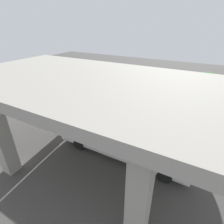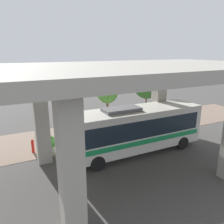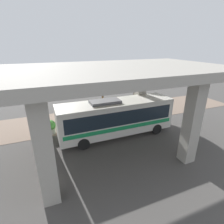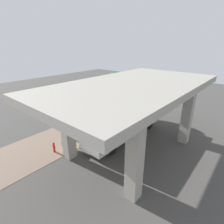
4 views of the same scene
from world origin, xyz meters
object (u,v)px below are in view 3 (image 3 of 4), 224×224
Objects in this scene: planter_back at (109,113)px; street_tree_near at (102,83)px; bus at (116,116)px; fire_hydrant at (39,128)px; planter_middle at (50,127)px; street_tree_far at (135,77)px; planter_front at (68,119)px.

street_tree_near reaches higher than planter_back.
bus reaches higher than fire_hydrant.
fire_hydrant is at bearing -120.94° from planter_middle.
planter_back is at bearing -69.16° from street_tree_far.
planter_middle is 11.52m from street_tree_far.
bus is 7.69m from fire_hydrant.
planter_front is 9.55m from street_tree_far.
street_tree_near is at bearing 114.32° from fire_hydrant.
planter_back is at bearing -4.88° from street_tree_near.
planter_middle reaches higher than fire_hydrant.
street_tree_near reaches higher than planter_front.
fire_hydrant is 2.98m from planter_front.
street_tree_near is at bearing 121.53° from planter_middle.
bus is 7.34× the size of planter_back.
street_tree_far is at bearing 68.32° from street_tree_near.
bus is at bearing 46.29° from planter_front.
street_tree_far is (-2.08, 11.62, 3.85)m from fire_hydrant.
fire_hydrant is 7.65m from planter_back.
street_tree_far reaches higher than bus.
street_tree_near is (-3.56, 7.88, 3.05)m from fire_hydrant.
bus is 7.60m from street_tree_far.
planter_front is at bearing -79.23° from street_tree_far.
planter_middle is 0.97× the size of planter_back.
bus is 7.11m from street_tree_near.
fire_hydrant is 12.42m from street_tree_far.
planter_front is (-3.70, -3.87, -1.19)m from bus.
bus is 1.73× the size of street_tree_far.
planter_front is 6.50m from street_tree_near.
street_tree_far is at bearing 100.77° from planter_front.
planter_back is (-0.13, 4.68, -0.06)m from planter_front.
street_tree_far is (1.49, 3.74, 0.81)m from street_tree_near.
fire_hydrant is 0.75× the size of planter_middle.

